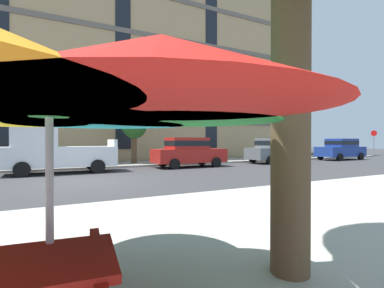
% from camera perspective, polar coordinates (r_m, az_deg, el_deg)
% --- Properties ---
extents(ground_plane, '(120.00, 120.00, 0.00)m').
position_cam_1_polar(ground_plane, '(11.64, -20.99, -7.19)').
color(ground_plane, '#38383A').
extents(sidewalk_far, '(56.00, 3.60, 0.12)m').
position_cam_1_polar(sidewalk_far, '(18.37, -23.48, -4.18)').
color(sidewalk_far, '#9E998E').
rests_on(sidewalk_far, ground).
extents(apartment_building, '(44.96, 12.08, 19.20)m').
position_cam_1_polar(apartment_building, '(27.67, -24.87, 17.40)').
color(apartment_building, tan).
rests_on(apartment_building, ground).
extents(pickup_white, '(5.10, 2.12, 2.20)m').
position_cam_1_polar(pickup_white, '(15.17, -25.87, -1.52)').
color(pickup_white, silver).
rests_on(pickup_white, ground).
extents(sedan_red, '(4.40, 1.98, 1.78)m').
position_cam_1_polar(sedan_red, '(17.02, -0.73, -1.50)').
color(sedan_red, '#B21E19').
rests_on(sedan_red, ground).
extents(sedan_gray, '(4.40, 1.98, 1.78)m').
position_cam_1_polar(sedan_gray, '(21.14, 16.47, -1.12)').
color(sedan_gray, slate).
rests_on(sedan_gray, ground).
extents(sedan_blue, '(4.40, 1.98, 1.78)m').
position_cam_1_polar(sedan_blue, '(26.82, 27.87, -0.81)').
color(sedan_blue, navy).
rests_on(sedan_blue, ground).
extents(stop_sign, '(0.07, 0.68, 2.82)m').
position_cam_1_polar(stop_sign, '(38.37, 32.86, 0.94)').
color(stop_sign, slate).
rests_on(stop_sign, ground).
extents(street_tree_middle, '(1.87, 2.02, 3.74)m').
position_cam_1_polar(street_tree_middle, '(18.91, -11.64, 3.90)').
color(street_tree_middle, brown).
rests_on(street_tree_middle, ground).
extents(patio_umbrella, '(4.16, 3.86, 2.25)m').
position_cam_1_polar(patio_umbrella, '(2.49, -26.91, 9.82)').
color(patio_umbrella, silver).
rests_on(patio_umbrella, ground).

